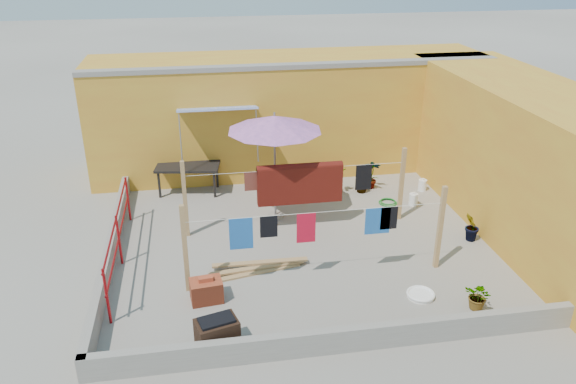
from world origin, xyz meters
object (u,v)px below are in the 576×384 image
object	(u,v)px
water_jug_b	(422,185)
plant_back_a	(333,180)
patio_umbrella	(275,124)
white_basin	(421,295)
green_hose	(388,202)
outdoor_table	(188,168)
brick_stack	(206,290)
brazier	(217,334)
water_jug_a	(413,199)

from	to	relation	value
water_jug_b	plant_back_a	xyz separation A→B (m)	(-2.40, 0.28, 0.19)
patio_umbrella	white_basin	world-z (taller)	patio_umbrella
green_hose	plant_back_a	world-z (taller)	plant_back_a
patio_umbrella	outdoor_table	world-z (taller)	patio_umbrella
outdoor_table	white_basin	bearing A→B (deg)	-52.68
brick_stack	brazier	distance (m)	1.41
white_basin	green_hose	world-z (taller)	white_basin
outdoor_table	brazier	distance (m)	6.43
brick_stack	plant_back_a	bearing A→B (deg)	51.63
outdoor_table	brazier	bearing A→B (deg)	-86.36
brick_stack	brazier	bearing A→B (deg)	-84.66
outdoor_table	green_hose	bearing A→B (deg)	-17.25
brazier	white_basin	bearing A→B (deg)	12.36
water_jug_a	water_jug_b	xyz separation A→B (m)	(0.57, 0.82, -0.00)
brick_stack	water_jug_a	size ratio (longest dim) A/B	1.78
brick_stack	patio_umbrella	bearing A→B (deg)	61.06
water_jug_b	green_hose	xyz separation A→B (m)	(-1.16, -0.62, -0.12)
white_basin	plant_back_a	world-z (taller)	plant_back_a
water_jug_a	brick_stack	bearing A→B (deg)	-148.28
brick_stack	water_jug_b	bearing A→B (deg)	34.90
brazier	water_jug_a	size ratio (longest dim) A/B	2.16
white_basin	green_hose	bearing A→B (deg)	79.72
green_hose	plant_back_a	size ratio (longest dim) A/B	0.68
patio_umbrella	green_hose	size ratio (longest dim) A/B	5.57
water_jug_b	plant_back_a	world-z (taller)	plant_back_a
water_jug_b	outdoor_table	bearing A→B (deg)	171.48
patio_umbrella	brick_stack	xyz separation A→B (m)	(-1.76, -3.18, -2.12)
white_basin	patio_umbrella	bearing A→B (deg)	120.47
water_jug_b	white_basin	bearing A→B (deg)	-112.16
patio_umbrella	plant_back_a	bearing A→B (deg)	34.82
outdoor_table	water_jug_a	bearing A→B (deg)	-17.35
water_jug_a	green_hose	distance (m)	0.63
white_basin	water_jug_a	size ratio (longest dim) A/B	1.53
patio_umbrella	brick_stack	size ratio (longest dim) A/B	4.17
brick_stack	water_jug_b	world-z (taller)	brick_stack
brazier	water_jug_b	bearing A→B (deg)	43.77
brazier	plant_back_a	bearing A→B (deg)	60.02
patio_umbrella	white_basin	xyz separation A→B (m)	(2.20, -3.74, -2.29)
brazier	water_jug_b	distance (m)	7.93
outdoor_table	water_jug_b	xyz separation A→B (m)	(6.13, -0.92, -0.53)
patio_umbrella	brazier	world-z (taller)	patio_umbrella
plant_back_a	green_hose	bearing A→B (deg)	-36.12
patio_umbrella	white_basin	bearing A→B (deg)	-59.53
green_hose	outdoor_table	bearing A→B (deg)	162.75
patio_umbrella	water_jug_a	xyz separation A→B (m)	(3.52, 0.08, -2.19)
patio_umbrella	plant_back_a	size ratio (longest dim) A/B	3.79
water_jug_a	water_jug_b	distance (m)	1.00
brazier	water_jug_a	world-z (taller)	brazier
outdoor_table	brick_stack	distance (m)	5.03
outdoor_table	plant_back_a	distance (m)	3.80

